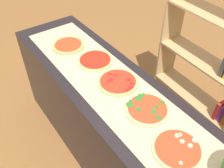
# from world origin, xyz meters

# --- Properties ---
(ground_plane) EXTENTS (12.00, 12.00, 0.00)m
(ground_plane) POSITION_xyz_m (0.00, 0.00, 0.00)
(ground_plane) COLOR brown
(counter) EXTENTS (2.27, 0.60, 0.89)m
(counter) POSITION_xyz_m (0.00, 0.00, 0.44)
(counter) COLOR black
(counter) RESTS_ON ground_plane
(parchment_paper) EXTENTS (1.98, 0.45, 0.00)m
(parchment_paper) POSITION_xyz_m (0.00, 0.00, 0.89)
(parchment_paper) COLOR tan
(parchment_paper) RESTS_ON counter
(pizza_plain_0) EXTENTS (0.28, 0.28, 0.02)m
(pizza_plain_0) POSITION_xyz_m (-0.63, -0.01, 0.90)
(pizza_plain_0) COLOR tan
(pizza_plain_0) RESTS_ON parchment_paper
(pizza_plain_1) EXTENTS (0.29, 0.29, 0.02)m
(pizza_plain_1) POSITION_xyz_m (-0.32, 0.06, 0.90)
(pizza_plain_1) COLOR #DBB26B
(pizza_plain_1) RESTS_ON parchment_paper
(pizza_pepperoni_2) EXTENTS (0.29, 0.29, 0.03)m
(pizza_pepperoni_2) POSITION_xyz_m (0.00, 0.05, 0.90)
(pizza_pepperoni_2) COLOR #DBB26B
(pizza_pepperoni_2) RESTS_ON parchment_paper
(pizza_spinach_3) EXTENTS (0.29, 0.29, 0.02)m
(pizza_spinach_3) POSITION_xyz_m (0.31, 0.05, 0.90)
(pizza_spinach_3) COLOR #E5C17F
(pizza_spinach_3) RESTS_ON parchment_paper
(pizza_mushroom_4) EXTENTS (0.28, 0.28, 0.02)m
(pizza_mushroom_4) POSITION_xyz_m (0.63, -0.01, 0.90)
(pizza_mushroom_4) COLOR #E5C17F
(pizza_mushroom_4) RESTS_ON parchment_paper
(bookshelf) EXTENTS (0.89, 0.29, 1.64)m
(bookshelf) POSITION_xyz_m (0.25, 0.86, 0.81)
(bookshelf) COLOR tan
(bookshelf) RESTS_ON ground_plane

